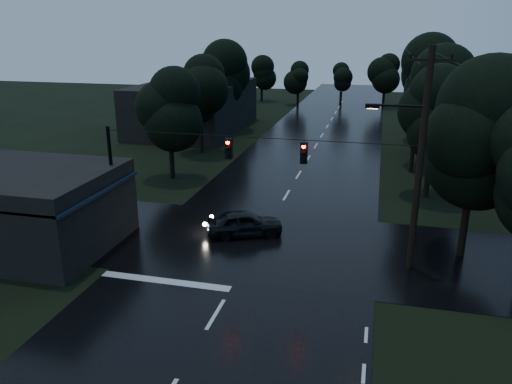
% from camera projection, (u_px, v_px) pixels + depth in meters
% --- Properties ---
extents(main_road, '(12.00, 120.00, 0.02)m').
position_uv_depth(main_road, '(308.00, 159.00, 42.49)').
color(main_road, black).
rests_on(main_road, ground).
extents(cross_street, '(60.00, 9.00, 0.02)m').
position_uv_depth(cross_street, '(258.00, 243.00, 25.90)').
color(cross_street, black).
rests_on(cross_street, ground).
extents(building_far_right, '(10.00, 14.00, 4.40)m').
position_uv_depth(building_far_right, '(480.00, 132.00, 42.29)').
color(building_far_right, black).
rests_on(building_far_right, ground).
extents(building_far_left, '(10.00, 16.00, 5.00)m').
position_uv_depth(building_far_left, '(194.00, 107.00, 54.13)').
color(building_far_left, black).
rests_on(building_far_left, ground).
extents(utility_pole_main, '(3.50, 0.30, 10.00)m').
position_uv_depth(utility_pole_main, '(418.00, 158.00, 21.64)').
color(utility_pole_main, black).
rests_on(utility_pole_main, ground).
extents(utility_pole_far, '(2.00, 0.30, 7.50)m').
position_uv_depth(utility_pole_far, '(415.00, 122.00, 37.53)').
color(utility_pole_far, black).
rests_on(utility_pole_far, ground).
extents(anchor_pole_left, '(0.18, 0.18, 6.00)m').
position_uv_depth(anchor_pole_left, '(113.00, 183.00, 25.76)').
color(anchor_pole_left, black).
rests_on(anchor_pole_left, ground).
extents(span_signals, '(15.00, 0.37, 1.12)m').
position_uv_depth(span_signals, '(265.00, 150.00, 23.20)').
color(span_signals, black).
rests_on(span_signals, ground).
extents(tree_corner_near, '(4.48, 4.48, 9.44)m').
position_uv_depth(tree_corner_near, '(477.00, 135.00, 22.66)').
color(tree_corner_near, black).
rests_on(tree_corner_near, ground).
extents(tree_left_a, '(3.92, 3.92, 8.26)m').
position_uv_depth(tree_left_a, '(169.00, 107.00, 35.54)').
color(tree_left_a, black).
rests_on(tree_left_a, ground).
extents(tree_left_b, '(4.20, 4.20, 8.85)m').
position_uv_depth(tree_left_b, '(200.00, 89.00, 42.93)').
color(tree_left_b, black).
rests_on(tree_left_b, ground).
extents(tree_left_c, '(4.48, 4.48, 9.44)m').
position_uv_depth(tree_left_c, '(227.00, 74.00, 52.16)').
color(tree_left_c, black).
rests_on(tree_left_c, ground).
extents(tree_right_a, '(4.20, 4.20, 8.85)m').
position_uv_depth(tree_right_a, '(435.00, 112.00, 31.30)').
color(tree_right_a, black).
rests_on(tree_right_a, ground).
extents(tree_right_b, '(4.48, 4.48, 9.44)m').
position_uv_depth(tree_right_b, '(434.00, 91.00, 38.42)').
color(tree_right_b, black).
rests_on(tree_right_b, ground).
extents(tree_right_c, '(4.76, 4.76, 10.03)m').
position_uv_depth(tree_right_c, '(432.00, 75.00, 47.38)').
color(tree_right_c, black).
rests_on(tree_right_c, ground).
extents(car, '(4.38, 3.05, 1.38)m').
position_uv_depth(car, '(245.00, 223.00, 26.70)').
color(car, black).
rests_on(car, ground).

